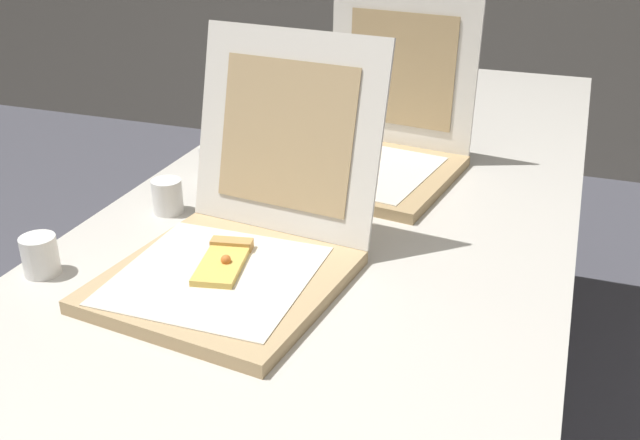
{
  "coord_description": "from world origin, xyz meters",
  "views": [
    {
      "loc": [
        0.38,
        -0.53,
        1.32
      ],
      "look_at": [
        0.02,
        0.47,
        0.81
      ],
      "focal_mm": 40.55,
      "sensor_mm": 36.0,
      "label": 1
    }
  ],
  "objects_px": {
    "pizza_box_front": "(238,245)",
    "cup_white_near_center": "(167,196)",
    "pizza_box_middle": "(374,148)",
    "table": "(342,231)",
    "cup_white_near_left": "(40,255)",
    "cup_white_far": "(316,120)",
    "cup_white_mid": "(213,162)"
  },
  "relations": [
    {
      "from": "pizza_box_front",
      "to": "cup_white_near_center",
      "type": "bearing_deg",
      "value": 150.48
    },
    {
      "from": "pizza_box_middle",
      "to": "cup_white_near_center",
      "type": "bearing_deg",
      "value": -124.54
    },
    {
      "from": "pizza_box_front",
      "to": "table",
      "type": "bearing_deg",
      "value": 81.7
    },
    {
      "from": "pizza_box_front",
      "to": "cup_white_near_left",
      "type": "relative_size",
      "value": 7.13
    },
    {
      "from": "pizza_box_front",
      "to": "cup_white_near_center",
      "type": "distance_m",
      "value": 0.28
    },
    {
      "from": "table",
      "to": "pizza_box_middle",
      "type": "bearing_deg",
      "value": 89.49
    },
    {
      "from": "cup_white_near_left",
      "to": "cup_white_near_center",
      "type": "bearing_deg",
      "value": 75.73
    },
    {
      "from": "pizza_box_middle",
      "to": "cup_white_near_left",
      "type": "distance_m",
      "value": 0.71
    },
    {
      "from": "cup_white_far",
      "to": "cup_white_mid",
      "type": "xyz_separation_m",
      "value": [
        -0.1,
        -0.34,
        0.0
      ]
    },
    {
      "from": "cup_white_far",
      "to": "pizza_box_middle",
      "type": "bearing_deg",
      "value": -44.64
    },
    {
      "from": "pizza_box_front",
      "to": "cup_white_near_left",
      "type": "height_order",
      "value": "pizza_box_front"
    },
    {
      "from": "cup_white_mid",
      "to": "table",
      "type": "bearing_deg",
      "value": -12.1
    },
    {
      "from": "cup_white_near_left",
      "to": "cup_white_near_center",
      "type": "distance_m",
      "value": 0.28
    },
    {
      "from": "table",
      "to": "cup_white_far",
      "type": "height_order",
      "value": "cup_white_far"
    },
    {
      "from": "cup_white_near_center",
      "to": "cup_white_mid",
      "type": "bearing_deg",
      "value": 91.03
    },
    {
      "from": "cup_white_near_left",
      "to": "cup_white_mid",
      "type": "bearing_deg",
      "value": 81.91
    },
    {
      "from": "pizza_box_front",
      "to": "cup_white_near_center",
      "type": "relative_size",
      "value": 7.13
    },
    {
      "from": "table",
      "to": "cup_white_mid",
      "type": "distance_m",
      "value": 0.32
    },
    {
      "from": "pizza_box_middle",
      "to": "cup_white_near_center",
      "type": "distance_m",
      "value": 0.45
    },
    {
      "from": "pizza_box_front",
      "to": "cup_white_near_center",
      "type": "height_order",
      "value": "pizza_box_front"
    },
    {
      "from": "cup_white_near_center",
      "to": "cup_white_far",
      "type": "xyz_separation_m",
      "value": [
        0.1,
        0.53,
        0.0
      ]
    },
    {
      "from": "pizza_box_middle",
      "to": "cup_white_mid",
      "type": "relative_size",
      "value": 6.24
    },
    {
      "from": "pizza_box_middle",
      "to": "cup_white_far",
      "type": "distance_m",
      "value": 0.29
    },
    {
      "from": "table",
      "to": "pizza_box_front",
      "type": "distance_m",
      "value": 0.31
    },
    {
      "from": "pizza_box_front",
      "to": "cup_white_near_center",
      "type": "xyz_separation_m",
      "value": [
        -0.23,
        0.16,
        -0.02
      ]
    },
    {
      "from": "pizza_box_front",
      "to": "cup_white_far",
      "type": "xyz_separation_m",
      "value": [
        -0.13,
        0.69,
        -0.02
      ]
    },
    {
      "from": "cup_white_far",
      "to": "cup_white_mid",
      "type": "distance_m",
      "value": 0.36
    },
    {
      "from": "cup_white_mid",
      "to": "pizza_box_middle",
      "type": "bearing_deg",
      "value": 24.46
    },
    {
      "from": "cup_white_mid",
      "to": "cup_white_near_left",
      "type": "bearing_deg",
      "value": -98.09
    },
    {
      "from": "pizza_box_front",
      "to": "cup_white_mid",
      "type": "distance_m",
      "value": 0.42
    },
    {
      "from": "pizza_box_front",
      "to": "cup_white_mid",
      "type": "bearing_deg",
      "value": 129.46
    },
    {
      "from": "cup_white_far",
      "to": "cup_white_mid",
      "type": "height_order",
      "value": "same"
    }
  ]
}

